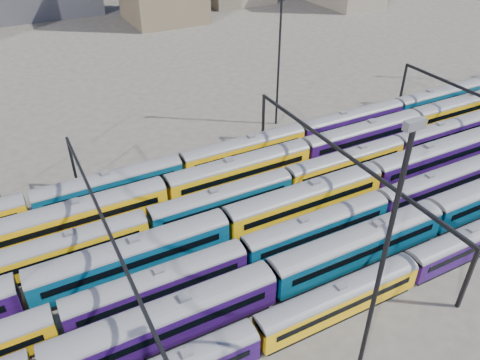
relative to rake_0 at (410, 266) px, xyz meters
name	(u,v)px	position (x,y,z in m)	size (l,w,h in m)	color
ground	(273,225)	(-7.75, 15.00, -2.40)	(500.00, 500.00, 0.00)	#423E38
rake_0	(410,266)	(0.00, 0.00, 0.00)	(111.67, 2.73, 4.57)	black
rake_1	(270,278)	(-14.23, 5.00, 0.51)	(134.80, 3.29, 5.55)	black
rake_2	(243,252)	(-14.70, 10.00, 0.12)	(117.24, 2.86, 4.81)	black
rake_3	(374,174)	(8.08, 15.00, 0.50)	(134.24, 3.27, 5.52)	black
rake_4	(222,199)	(-12.43, 20.00, 0.13)	(137.42, 2.87, 4.83)	black
rake_5	(165,189)	(-18.20, 25.00, 0.41)	(130.28, 3.18, 5.36)	black
rake_6	(181,164)	(-14.07, 30.00, 0.21)	(121.20, 2.96, 4.97)	black
gantry_1	(107,232)	(-27.75, 15.00, 4.39)	(0.35, 40.35, 8.03)	black
gantry_2	(343,160)	(2.25, 15.00, 4.39)	(0.35, 40.35, 8.03)	black
mast_2	(381,268)	(-12.75, -7.00, 11.57)	(1.40, 0.50, 25.60)	black
mast_3	(280,45)	(7.25, 39.00, 11.57)	(1.40, 0.50, 25.60)	black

